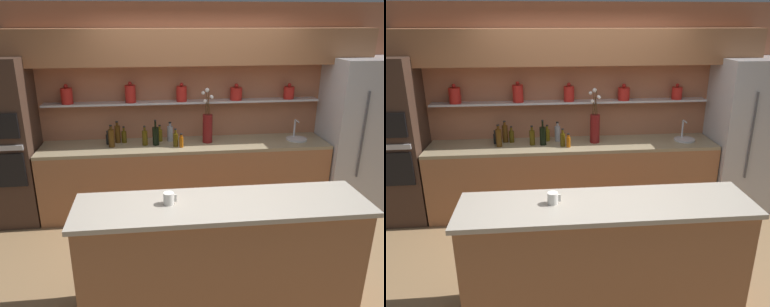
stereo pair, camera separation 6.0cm
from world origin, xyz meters
TOP-DOWN VIEW (x-y plane):
  - ground_plane at (0.00, 0.00)m, footprint 12.00×12.00m
  - back_wall_unit at (-0.00, 1.53)m, footprint 5.20×0.44m
  - back_counter_unit at (-0.12, 1.24)m, footprint 3.61×0.62m
  - island_counter at (0.00, -0.59)m, footprint 2.38×0.61m
  - refrigerator at (2.15, 1.20)m, footprint 0.89×0.73m
  - oven_tower at (-2.27, 1.24)m, footprint 0.66×0.64m
  - flower_vase at (0.16, 1.27)m, footprint 0.14×0.14m
  - sink_fixture at (1.33, 1.25)m, footprint 0.27×0.27m
  - bottle_wine_0 at (-0.49, 1.24)m, footprint 0.08×0.08m
  - bottle_sauce_1 at (-0.19, 1.11)m, footprint 0.05×0.05m
  - bottle_oil_2 at (-0.44, 1.39)m, footprint 0.07×0.07m
  - bottle_sauce_3 at (-1.09, 1.33)m, footprint 0.05×0.05m
  - bottle_oil_4 at (-0.63, 1.24)m, footprint 0.07×0.07m
  - bottle_oil_5 at (-0.25, 1.15)m, footprint 0.06×0.06m
  - bottle_spirit_6 at (-0.31, 1.37)m, footprint 0.07×0.07m
  - bottle_spirit_7 at (-0.97, 1.39)m, footprint 0.07×0.07m
  - bottle_spirit_8 at (-1.03, 1.22)m, footprint 0.07×0.07m
  - bottle_oil_9 at (-0.89, 1.37)m, footprint 0.06×0.06m
  - coffee_mug at (-0.43, -0.56)m, footprint 0.11×0.09m

SIDE VIEW (x-z plane):
  - ground_plane at x=0.00m, z-range 0.00..0.00m
  - back_counter_unit at x=-0.12m, z-range 0.00..0.92m
  - island_counter at x=0.00m, z-range 0.00..1.02m
  - sink_fixture at x=1.33m, z-range 0.82..1.07m
  - refrigerator at x=2.15m, z-range 0.00..1.96m
  - bottle_sauce_1 at x=-0.19m, z-range 0.91..1.08m
  - bottle_sauce_3 at x=-1.09m, z-range 0.91..1.08m
  - bottle_oil_2 at x=-0.44m, z-range 0.90..1.11m
  - bottle_oil_9 at x=-0.89m, z-range 0.90..1.11m
  - oven_tower at x=-2.27m, z-range 0.00..2.01m
  - bottle_oil_5 at x=-0.25m, z-range 0.90..1.12m
  - bottle_oil_4 at x=-0.63m, z-range 0.89..1.14m
  - bottle_spirit_6 at x=-0.31m, z-range 0.90..1.15m
  - bottle_spirit_8 at x=-1.03m, z-range 0.90..1.18m
  - bottle_spirit_7 at x=-0.97m, z-range 0.90..1.17m
  - bottle_wine_0 at x=-0.49m, z-range 0.88..1.20m
  - coffee_mug at x=-0.43m, z-range 1.02..1.12m
  - flower_vase at x=0.16m, z-range 0.79..1.48m
  - back_wall_unit at x=0.00m, z-range 0.25..2.85m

